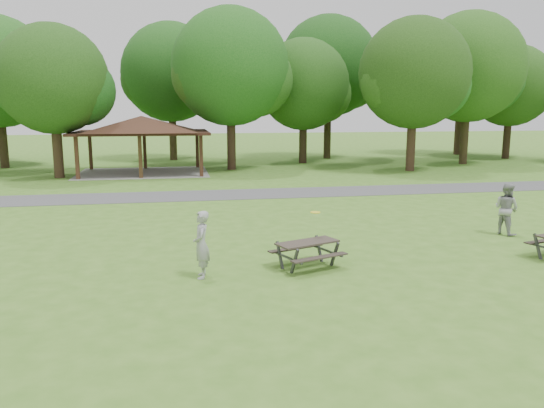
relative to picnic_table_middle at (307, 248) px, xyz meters
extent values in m
plane|color=#457722|center=(-1.49, -1.42, -0.54)|extent=(160.00, 160.00, 0.00)
cube|color=#4C4B4E|center=(-1.49, 12.58, -0.53)|extent=(120.00, 3.20, 0.02)
cube|color=#3D2316|center=(-9.19, 19.88, 0.76)|extent=(0.22, 0.22, 2.60)
cube|color=#3A2415|center=(-9.19, 25.28, 0.76)|extent=(0.22, 0.22, 2.60)
cube|color=#382514|center=(-5.49, 19.88, 0.76)|extent=(0.22, 0.22, 2.60)
cube|color=#331F12|center=(-5.49, 25.28, 0.76)|extent=(0.22, 0.22, 2.60)
cube|color=#331D12|center=(-1.79, 19.88, 0.76)|extent=(0.22, 0.22, 2.60)
cube|color=#321E12|center=(-1.79, 25.28, 0.76)|extent=(0.22, 0.22, 2.60)
cube|color=black|center=(-5.49, 22.58, 2.14)|extent=(8.60, 6.60, 0.16)
pyramid|color=#361F15|center=(-5.49, 22.58, 2.72)|extent=(7.01, 7.01, 1.00)
cube|color=gray|center=(-5.49, 22.58, -0.53)|extent=(8.40, 6.40, 0.03)
cylinder|color=black|center=(-15.49, 27.58, 1.38)|extent=(0.60, 0.60, 3.85)
sphere|color=#194714|center=(-13.74, 27.88, 5.45)|extent=(5.07, 5.07, 5.07)
cylinder|color=#332316|center=(-10.49, 21.08, 1.21)|extent=(0.60, 0.60, 3.50)
sphere|color=#1B4313|center=(-10.49, 21.08, 5.43)|extent=(6.60, 6.60, 6.60)
sphere|color=#144614|center=(-9.01, 21.38, 4.77)|extent=(4.29, 4.29, 4.29)
sphere|color=#1A4614|center=(-11.81, 20.88, 4.94)|extent=(3.96, 3.96, 3.96)
cylinder|color=black|center=(0.51, 23.58, 1.47)|extent=(0.60, 0.60, 4.02)
sphere|color=#184C15|center=(0.51, 23.58, 6.48)|extent=(8.00, 8.00, 8.00)
sphere|color=#1D4A15|center=(2.31, 23.88, 5.68)|extent=(5.20, 5.20, 5.20)
sphere|color=#204914|center=(-1.09, 23.38, 5.88)|extent=(4.80, 4.80, 4.80)
cylinder|color=black|center=(6.51, 27.08, 1.17)|extent=(0.60, 0.60, 3.43)
sphere|color=#1A4313|center=(6.51, 27.08, 5.51)|extent=(7.00, 7.00, 7.00)
sphere|color=#1F4A15|center=(8.08, 27.38, 4.81)|extent=(4.55, 4.55, 4.55)
sphere|color=#154B15|center=(5.11, 26.88, 4.99)|extent=(4.20, 4.20, 4.20)
cylinder|color=#332016|center=(12.51, 20.58, 1.35)|extent=(0.60, 0.60, 3.78)
sphere|color=#1B3F12|center=(12.51, 20.58, 6.01)|extent=(7.40, 7.40, 7.40)
sphere|color=#174F16|center=(14.17, 20.88, 5.27)|extent=(4.81, 4.81, 4.81)
sphere|color=#1F4814|center=(11.03, 20.38, 5.46)|extent=(4.44, 4.44, 4.44)
cylinder|color=#2F2215|center=(18.51, 24.08, 1.56)|extent=(0.60, 0.60, 4.20)
sphere|color=#204C15|center=(18.51, 24.08, 6.73)|extent=(8.20, 8.20, 8.20)
sphere|color=#154814|center=(20.35, 24.38, 5.91)|extent=(5.33, 5.33, 5.33)
sphere|color=#174714|center=(16.87, 23.88, 6.12)|extent=(4.92, 4.92, 4.92)
cylinder|color=black|center=(24.51, 27.58, 1.24)|extent=(0.60, 0.60, 3.57)
sphere|color=#1D4413|center=(24.51, 27.58, 5.58)|extent=(6.80, 6.80, 6.80)
sphere|color=#184814|center=(26.04, 27.88, 4.90)|extent=(4.42, 4.42, 4.42)
sphere|color=#154413|center=(23.15, 27.38, 5.07)|extent=(4.08, 4.08, 4.08)
cylinder|color=#332416|center=(-3.49, 31.58, 1.52)|extent=(0.60, 0.60, 4.13)
sphere|color=#164513|center=(-3.49, 31.58, 6.59)|extent=(8.00, 8.00, 8.00)
sphere|color=#1D4714|center=(-1.69, 31.88, 5.79)|extent=(5.20, 5.20, 5.20)
sphere|color=#174112|center=(-5.09, 31.38, 5.99)|extent=(4.80, 4.80, 4.80)
cylinder|color=black|center=(9.51, 30.58, 1.73)|extent=(0.60, 0.60, 4.55)
sphere|color=#133F12|center=(9.51, 30.58, 7.16)|extent=(8.40, 8.40, 8.40)
sphere|color=#184212|center=(11.40, 30.88, 6.32)|extent=(5.46, 5.46, 5.46)
sphere|color=#164313|center=(7.83, 30.38, 6.53)|extent=(5.04, 5.04, 5.04)
cylinder|color=#322016|center=(22.51, 32.08, 1.59)|extent=(0.60, 0.60, 4.27)
sphere|color=#184112|center=(22.51, 32.08, 6.73)|extent=(8.00, 8.00, 8.00)
sphere|color=#1A4313|center=(24.31, 32.38, 5.93)|extent=(5.20, 5.20, 5.20)
sphere|color=#164614|center=(20.91, 31.88, 6.13)|extent=(4.80, 4.80, 4.80)
cube|color=#332A24|center=(0.00, 0.00, 0.15)|extent=(1.83, 1.24, 0.05)
cube|color=#2E2621|center=(0.20, -0.52, -0.13)|extent=(1.67, 0.84, 0.04)
cube|color=#2F2622|center=(-0.20, 0.52, -0.13)|extent=(1.67, 0.84, 0.04)
cube|color=#3C3D3F|center=(-0.48, -0.57, -0.20)|extent=(0.18, 0.35, 0.74)
cube|color=#434346|center=(-0.74, 0.10, -0.20)|extent=(0.18, 0.35, 0.74)
cube|color=#434346|center=(-0.61, -0.23, -0.17)|extent=(0.55, 1.31, 0.05)
cube|color=#39393B|center=(0.74, -0.10, -0.20)|extent=(0.18, 0.35, 0.74)
cube|color=#434346|center=(0.48, 0.57, -0.20)|extent=(0.18, 0.35, 0.74)
cube|color=#414143|center=(0.61, 0.23, -0.17)|extent=(0.55, 1.31, 0.05)
cube|color=#3E3E41|center=(6.71, -0.35, -0.20)|extent=(0.14, 0.36, 0.74)
cylinder|color=yellow|center=(0.35, 0.51, 0.86)|extent=(0.34, 0.34, 0.02)
imported|color=#9F9FA1|center=(-2.85, -0.37, 0.32)|extent=(0.45, 0.65, 1.72)
imported|color=#9B9B9D|center=(7.59, 2.49, 0.34)|extent=(0.92, 1.04, 1.77)
camera|label=1|loc=(-3.45, -13.42, 3.71)|focal=35.00mm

